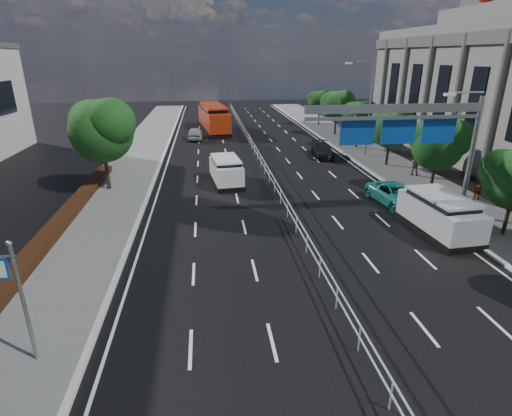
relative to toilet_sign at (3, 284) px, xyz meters
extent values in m
plane|color=black|center=(10.95, 0.00, -2.94)|extent=(160.00, 160.00, 0.00)
cube|color=slate|center=(-0.55, 0.00, -2.87)|extent=(5.00, 140.00, 0.14)
cube|color=silver|center=(1.95, 0.00, -2.87)|extent=(0.25, 140.00, 0.15)
cube|color=silver|center=(10.95, 22.50, -1.94)|extent=(0.05, 85.00, 0.05)
cube|color=silver|center=(10.95, 22.50, -2.39)|extent=(0.05, 85.00, 0.05)
cube|color=black|center=(-2.35, 5.00, -2.58)|extent=(1.00, 36.00, 0.44)
cylinder|color=gray|center=(0.45, 0.00, -0.84)|extent=(0.12, 0.12, 4.20)
sphere|color=gray|center=(0.45, 0.00, 1.31)|extent=(0.18, 0.18, 0.18)
cylinder|color=gray|center=(21.55, 10.00, 0.66)|extent=(0.28, 0.28, 7.20)
cube|color=gray|center=(16.55, 10.00, 3.66)|extent=(10.20, 0.25, 0.45)
cube|color=gray|center=(16.55, 10.00, 3.16)|extent=(10.20, 0.18, 0.18)
cylinder|color=gray|center=(20.55, 10.00, 4.46)|extent=(2.00, 0.10, 0.10)
cube|color=silver|center=(19.55, 10.00, 4.36)|extent=(0.60, 0.25, 0.15)
cube|color=#0D3E94|center=(19.35, 10.18, 2.36)|extent=(2.00, 0.08, 1.40)
cube|color=white|center=(19.35, 10.23, 2.36)|extent=(1.80, 0.02, 1.20)
cube|color=#0D3E94|center=(16.95, 10.18, 2.36)|extent=(2.00, 0.08, 1.40)
cube|color=white|center=(16.95, 10.23, 2.36)|extent=(1.80, 0.02, 1.20)
cube|color=#0D3E94|center=(14.55, 10.18, 2.36)|extent=(2.00, 0.08, 1.40)
cube|color=white|center=(14.55, 10.23, 2.36)|extent=(1.80, 0.02, 1.20)
cylinder|color=gray|center=(21.75, 26.00, 1.56)|extent=(0.16, 0.16, 9.00)
cylinder|color=gray|center=(20.55, 26.00, 5.86)|extent=(0.10, 2.40, 0.10)
cube|color=silver|center=(19.35, 26.00, 5.71)|extent=(0.60, 0.25, 0.15)
cube|color=#4C4947|center=(27.85, 22.00, 7.66)|extent=(0.40, 36.00, 1.00)
cylinder|color=black|center=(-1.05, 18.00, -1.19)|extent=(0.28, 0.28, 3.50)
sphere|color=#153B13|center=(-1.05, 18.00, 1.40)|extent=(4.40, 4.40, 4.40)
sphere|color=#153B13|center=(-0.17, 17.34, 2.10)|extent=(3.30, 3.30, 3.30)
sphere|color=#153B13|center=(-1.82, 18.66, 1.96)|extent=(3.08, 3.08, 3.08)
cylinder|color=black|center=(22.15, 7.00, -1.64)|extent=(0.21, 0.21, 2.60)
sphere|color=#153B13|center=(21.59, 7.48, 0.70)|extent=(2.24, 2.24, 2.24)
cylinder|color=black|center=(22.15, 14.50, -1.54)|extent=(0.22, 0.22, 2.80)
sphere|color=#0E3412|center=(22.15, 14.50, 0.53)|extent=(3.50, 3.50, 3.50)
sphere|color=#0E3412|center=(22.85, 13.97, 1.09)|extent=(2.62, 2.62, 2.62)
sphere|color=#0E3412|center=(21.54, 15.03, 0.98)|extent=(2.45, 2.45, 2.45)
cylinder|color=black|center=(22.15, 22.00, -1.59)|extent=(0.22, 0.22, 2.70)
sphere|color=#153B13|center=(22.15, 22.00, 0.40)|extent=(3.30, 3.30, 3.30)
sphere|color=#153B13|center=(22.81, 21.50, 0.94)|extent=(2.48, 2.48, 2.47)
sphere|color=#153B13|center=(21.58, 22.50, 0.84)|extent=(2.31, 2.31, 2.31)
cylinder|color=black|center=(22.15, 29.50, -1.62)|extent=(0.21, 0.21, 2.65)
sphere|color=#0E3412|center=(22.15, 29.50, 0.34)|extent=(3.20, 3.20, 3.20)
sphere|color=#0E3412|center=(22.79, 29.02, 0.87)|extent=(2.40, 2.40, 2.40)
sphere|color=#0E3412|center=(21.59, 29.98, 0.77)|extent=(2.24, 2.24, 2.24)
cylinder|color=black|center=(22.15, 37.00, -1.52)|extent=(0.23, 0.23, 2.85)
sphere|color=#153B13|center=(22.15, 37.00, 0.59)|extent=(3.60, 3.60, 3.60)
sphere|color=#153B13|center=(22.87, 36.46, 1.16)|extent=(2.70, 2.70, 2.70)
sphere|color=#153B13|center=(21.52, 37.54, 1.05)|extent=(2.52, 2.52, 2.52)
cylinder|color=black|center=(22.15, 44.50, -1.64)|extent=(0.21, 0.21, 2.60)
sphere|color=#0E3412|center=(22.15, 44.50, 0.28)|extent=(3.10, 3.10, 3.10)
sphere|color=#0E3412|center=(22.77, 44.03, 0.80)|extent=(2.32, 2.33, 2.32)
sphere|color=#0E3412|center=(21.61, 44.97, 0.70)|extent=(2.17, 2.17, 2.17)
cube|color=black|center=(7.61, 18.65, -2.78)|extent=(2.54, 4.87, 0.33)
cube|color=silver|center=(7.61, 18.65, -1.97)|extent=(2.49, 4.78, 1.38)
cube|color=black|center=(7.61, 18.65, -1.28)|extent=(2.18, 3.48, 0.61)
cube|color=silver|center=(7.61, 18.65, -0.97)|extent=(2.29, 3.77, 0.12)
cylinder|color=black|center=(6.96, 17.05, -2.60)|extent=(0.37, 0.72, 0.69)
cylinder|color=black|center=(8.61, 17.24, -2.60)|extent=(0.37, 0.72, 0.69)
cylinder|color=black|center=(6.61, 20.06, -2.60)|extent=(0.37, 0.72, 0.69)
cylinder|color=black|center=(8.27, 20.25, -2.60)|extent=(0.37, 0.72, 0.69)
cube|color=black|center=(7.29, 42.06, -2.78)|extent=(4.07, 11.46, 0.34)
cube|color=#98250B|center=(7.29, 42.06, -1.34)|extent=(3.99, 11.24, 2.28)
cube|color=black|center=(7.29, 42.06, -0.20)|extent=(3.39, 8.16, 1.01)
cube|color=#98250B|center=(7.29, 42.06, 0.31)|extent=(3.58, 8.83, 0.20)
cylinder|color=black|center=(6.66, 38.32, -2.60)|extent=(0.38, 0.72, 0.69)
cylinder|color=black|center=(8.84, 38.60, -2.60)|extent=(0.38, 0.72, 0.69)
cylinder|color=black|center=(5.74, 45.52, -2.60)|extent=(0.38, 0.72, 0.69)
cylinder|color=black|center=(7.92, 45.80, -2.60)|extent=(0.38, 0.72, 0.69)
imported|color=#9B9EA1|center=(4.93, 36.64, -2.23)|extent=(1.75, 4.23, 1.43)
imported|color=black|center=(7.27, 48.24, -2.25)|extent=(1.52, 4.26, 1.40)
cube|color=black|center=(18.82, 7.91, -2.76)|extent=(2.61, 5.43, 0.36)
cube|color=#A7A9AE|center=(18.82, 7.91, -1.89)|extent=(2.56, 5.33, 1.49)
cube|color=black|center=(18.82, 7.91, -1.14)|extent=(2.28, 3.87, 0.66)
cube|color=#A7A9AE|center=(18.82, 7.91, -0.81)|extent=(2.39, 4.18, 0.13)
cylinder|color=black|center=(18.03, 6.14, -2.57)|extent=(0.37, 0.76, 0.74)
cylinder|color=black|center=(19.87, 6.27, -2.57)|extent=(0.37, 0.76, 0.74)
cylinder|color=black|center=(17.78, 9.55, -2.57)|extent=(0.37, 0.76, 0.74)
cylinder|color=black|center=(19.62, 9.68, -2.57)|extent=(0.37, 0.76, 0.74)
imported|color=#1B7C6F|center=(18.52, 12.49, -2.27)|extent=(2.86, 5.11, 1.35)
imported|color=black|center=(17.45, 26.26, -2.30)|extent=(2.32, 4.60, 1.28)
imported|color=gray|center=(24.15, 12.28, -1.95)|extent=(0.64, 0.44, 1.71)
imported|color=gray|center=(22.97, 18.58, -1.92)|extent=(1.08, 1.07, 1.76)
camera|label=1|loc=(6.19, -11.11, 6.34)|focal=28.00mm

